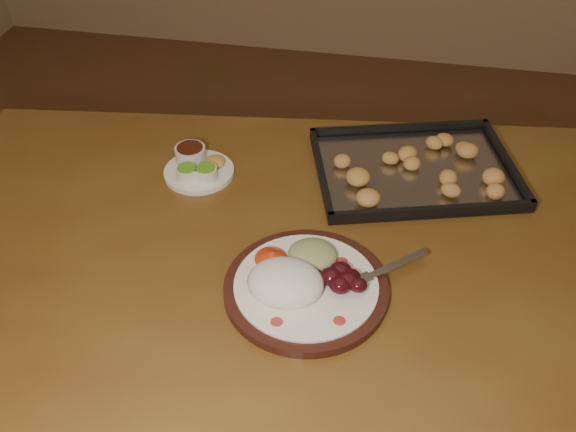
# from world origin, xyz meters

# --- Properties ---
(ground) EXTENTS (4.00, 4.00, 0.00)m
(ground) POSITION_xyz_m (0.00, 0.00, 0.00)
(ground) COLOR brown
(ground) RESTS_ON ground
(dining_table) EXTENTS (1.60, 1.08, 0.75)m
(dining_table) POSITION_xyz_m (0.07, -0.30, 0.65)
(dining_table) COLOR brown
(dining_table) RESTS_ON ground
(dinner_plate) EXTENTS (0.36, 0.29, 0.07)m
(dinner_plate) POSITION_xyz_m (0.11, -0.41, 0.77)
(dinner_plate) COLOR black
(dinner_plate) RESTS_ON dining_table
(condiment_saucer) EXTENTS (0.15, 0.15, 0.05)m
(condiment_saucer) POSITION_xyz_m (-0.17, -0.11, 0.77)
(condiment_saucer) COLOR white
(condiment_saucer) RESTS_ON dining_table
(baking_tray) EXTENTS (0.50, 0.42, 0.04)m
(baking_tray) POSITION_xyz_m (0.30, -0.02, 0.77)
(baking_tray) COLOR black
(baking_tray) RESTS_ON dining_table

